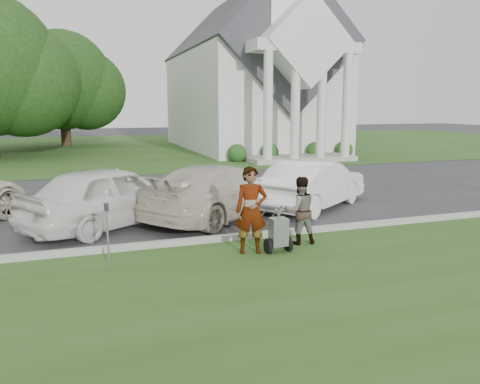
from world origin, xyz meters
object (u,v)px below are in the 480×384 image
church (250,67)px  person_right (300,211)px  tree_back (63,85)px  striping_cart (278,233)px  person_left (251,211)px  car_c (220,191)px  car_d (314,184)px  parking_meter_near (107,225)px  car_b (111,196)px

church → person_right: size_ratio=15.45×
church → tree_back: 14.77m
tree_back → striping_cart: bearing=-80.8°
person_left → car_c: person_left is taller
tree_back → car_c: (4.70, -27.08, -3.96)m
person_left → car_d: size_ratio=0.41×
person_right → striping_cart: bearing=37.7°
person_left → person_right: (1.30, 0.30, -0.16)m
church → car_d: church is taller
church → parking_meter_near: 26.48m
striping_cart → car_d: (2.86, 3.83, 0.31)m
tree_back → car_b: (1.70, -27.10, -3.91)m
person_left → car_b: 4.32m
car_b → striping_cart: bearing=-170.7°
church → car_b: size_ratio=5.00×
person_right → car_b: 5.03m
tree_back → parking_meter_near: bearing=-87.3°
church → car_d: size_ratio=5.26×
tree_back → person_left: size_ratio=5.11×
car_b → car_d: car_b is taller
person_left → car_c: (0.32, 3.41, -0.18)m
church → striping_cart: size_ratio=21.42×
person_right → car_d: (2.14, 3.39, -0.03)m
person_right → parking_meter_near: 4.26m
striping_cart → car_c: size_ratio=0.21×
person_left → person_right: bearing=27.1°
tree_back → person_right: (5.68, -30.19, -3.95)m
car_d → parking_meter_near: bearing=81.5°
car_d → car_c: bearing=59.2°
church → parking_meter_near: (-11.59, -23.25, -5.15)m
church → person_left: size_ratio=12.82×
church → tree_back: bearing=152.2°
person_left → car_c: bearing=98.7°
striping_cart → car_b: car_b is taller
church → person_right: (-7.33, -23.31, -5.16)m
tree_back → parking_meter_near: (1.42, -30.12, -3.93)m
car_c → parking_meter_near: bearing=97.0°
tree_back → car_b: size_ratio=2.00×
striping_cart → person_right: (0.72, 0.44, 0.33)m
striping_cart → car_c: (-0.26, 3.55, 0.32)m
car_b → parking_meter_near: bearing=141.3°
parking_meter_near → car_c: car_c is taller
church → car_d: (-5.19, -19.92, -5.19)m
tree_back → person_right: 30.97m
parking_meter_near → car_d: 7.21m
tree_back → person_right: bearing=-79.3°
striping_cart → parking_meter_near: size_ratio=0.89×
parking_meter_near → car_d: car_d is taller
car_c → car_d: size_ratio=1.15×
church → car_b: (-11.31, -20.23, -5.12)m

